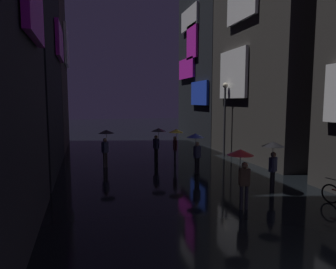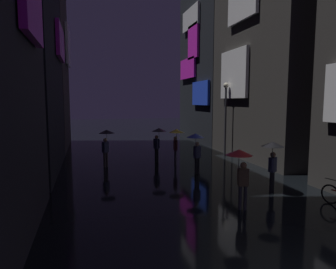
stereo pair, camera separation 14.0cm
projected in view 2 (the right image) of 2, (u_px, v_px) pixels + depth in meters
name	position (u px, v px, depth m)	size (l,w,h in m)	color
building_right_mid	(272.00, 25.00, 18.94)	(4.25, 8.91, 16.99)	#33302D
building_right_far	(214.00, 66.00, 27.50)	(4.25, 8.41, 13.82)	black
pedestrian_near_crossing_blue	(196.00, 142.00, 15.12)	(0.90, 0.90, 2.12)	black
pedestrian_midstreet_left_black	(106.00, 138.00, 16.95)	(0.90, 0.90, 2.12)	#38332D
pedestrian_midstreet_centre_black	(273.00, 153.00, 12.09)	(0.90, 0.90, 2.12)	black
pedestrian_foreground_left_yellow	(176.00, 137.00, 17.51)	(0.90, 0.90, 2.12)	#2D2D38
pedestrian_far_right_black	(158.00, 135.00, 18.12)	(0.90, 0.90, 2.12)	black
pedestrian_foreground_right_red	(240.00, 162.00, 10.14)	(0.90, 0.90, 2.12)	#2D2D38
streetlamp_right_far	(226.00, 110.00, 20.05)	(0.36, 0.36, 4.96)	#2D2D33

